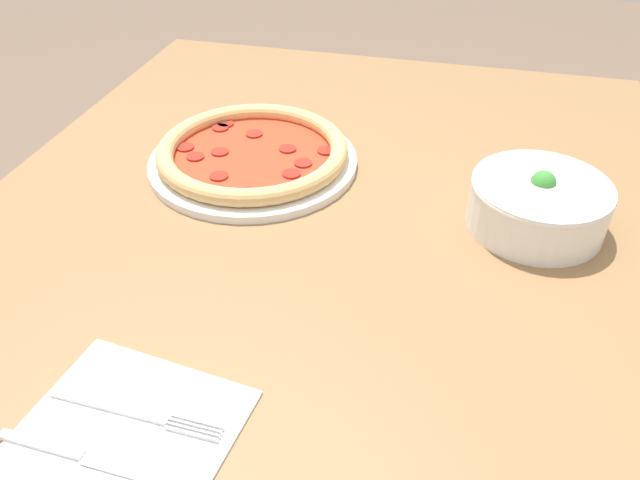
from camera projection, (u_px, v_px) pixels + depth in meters
dining_table at (305, 320)px, 0.80m from camera, size 1.37×0.95×0.74m
pizza at (253, 154)px, 0.93m from camera, size 0.31×0.31×0.04m
bowl at (539, 202)px, 0.79m from camera, size 0.18×0.18×0.08m
napkin at (119, 442)px, 0.55m from camera, size 0.21×0.21×0.00m
fork at (132, 412)px, 0.57m from camera, size 0.02×0.17×0.00m
knife at (95, 460)px, 0.53m from camera, size 0.02×0.21×0.01m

